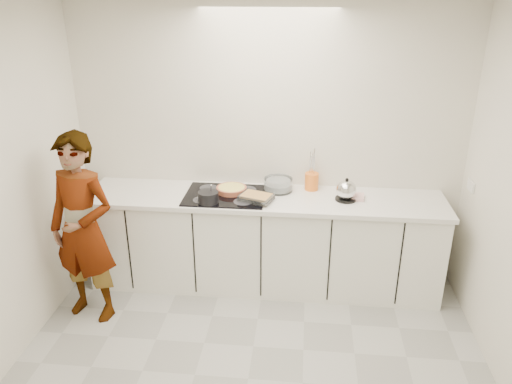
# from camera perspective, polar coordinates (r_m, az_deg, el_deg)

# --- Properties ---
(floor) EXTENTS (3.60, 3.20, 0.00)m
(floor) POSITION_cam_1_polar(r_m,az_deg,el_deg) (3.92, -0.90, -20.57)
(floor) COLOR #AFAFA9
(floor) RESTS_ON ground
(ceiling) EXTENTS (3.60, 3.20, 0.00)m
(ceiling) POSITION_cam_1_polar(r_m,az_deg,el_deg) (2.84, -1.24, 21.01)
(ceiling) COLOR white
(ceiling) RESTS_ON wall_back
(wall_back) EXTENTS (3.60, 0.00, 2.60)m
(wall_back) POSITION_cam_1_polar(r_m,az_deg,el_deg) (4.65, 1.31, 5.44)
(wall_back) COLOR silver
(wall_back) RESTS_ON ground
(base_cabinets) EXTENTS (3.20, 0.58, 0.87)m
(base_cabinets) POSITION_cam_1_polar(r_m,az_deg,el_deg) (4.69, 0.90, -5.86)
(base_cabinets) COLOR white
(base_cabinets) RESTS_ON floor
(countertop) EXTENTS (3.24, 0.64, 0.04)m
(countertop) POSITION_cam_1_polar(r_m,az_deg,el_deg) (4.49, 0.93, -0.77)
(countertop) COLOR white
(countertop) RESTS_ON base_cabinets
(hob) EXTENTS (0.72, 0.54, 0.01)m
(hob) POSITION_cam_1_polar(r_m,az_deg,el_deg) (4.51, -3.52, -0.37)
(hob) COLOR black
(hob) RESTS_ON countertop
(tart_dish) EXTENTS (0.28, 0.28, 0.05)m
(tart_dish) POSITION_cam_1_polar(r_m,az_deg,el_deg) (4.55, -2.82, 0.34)
(tart_dish) COLOR #A55337
(tart_dish) RESTS_ON hob
(saucepan) EXTENTS (0.20, 0.20, 0.17)m
(saucepan) POSITION_cam_1_polar(r_m,az_deg,el_deg) (4.34, -5.47, -0.59)
(saucepan) COLOR black
(saucepan) RESTS_ON hob
(baking_dish) EXTENTS (0.33, 0.28, 0.05)m
(baking_dish) POSITION_cam_1_polar(r_m,az_deg,el_deg) (4.37, 0.04, -0.59)
(baking_dish) COLOR silver
(baking_dish) RESTS_ON hob
(mixing_bowl) EXTENTS (0.29, 0.29, 0.12)m
(mixing_bowl) POSITION_cam_1_polar(r_m,az_deg,el_deg) (4.60, 2.55, 0.79)
(mixing_bowl) COLOR silver
(mixing_bowl) RESTS_ON countertop
(tea_towel) EXTENTS (0.21, 0.16, 0.03)m
(tea_towel) POSITION_cam_1_polar(r_m,az_deg,el_deg) (4.53, 11.00, -0.51)
(tea_towel) COLOR white
(tea_towel) RESTS_ON countertop
(kettle) EXTENTS (0.19, 0.19, 0.21)m
(kettle) POSITION_cam_1_polar(r_m,az_deg,el_deg) (4.45, 10.26, 0.13)
(kettle) COLOR black
(kettle) RESTS_ON countertop
(utensil_crock) EXTENTS (0.15, 0.15, 0.16)m
(utensil_crock) POSITION_cam_1_polar(r_m,az_deg,el_deg) (4.64, 6.37, 1.21)
(utensil_crock) COLOR orange
(utensil_crock) RESTS_ON countertop
(cook) EXTENTS (0.67, 0.52, 1.64)m
(cook) POSITION_cam_1_polar(r_m,az_deg,el_deg) (4.34, -19.16, -4.06)
(cook) COLOR white
(cook) RESTS_ON floor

